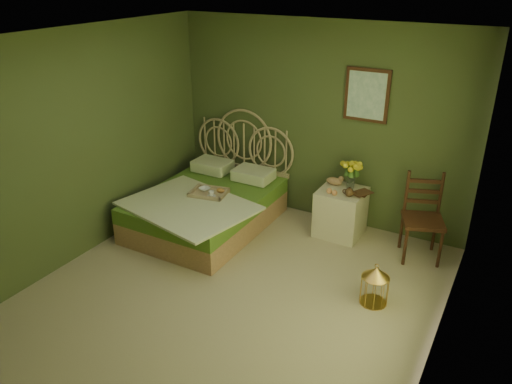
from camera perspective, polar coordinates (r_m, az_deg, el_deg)
The scene contains 14 objects.
floor at distance 5.32m, azimuth -3.22°, elevation -12.10°, with size 4.50×4.50×0.00m, color tan.
ceiling at distance 4.31m, azimuth -4.07°, elevation 16.86°, with size 4.50×4.50×0.00m, color silver.
wall_back at distance 6.55m, azimuth 7.16°, elevation 7.75°, with size 4.00×4.00×0.00m, color #47582E.
wall_left at distance 5.93m, azimuth -20.17°, elevation 4.59°, with size 4.50×4.50×0.00m, color #47582E.
wall_right at distance 4.05m, azimuth 21.09°, elevation -4.82°, with size 4.50×4.50×0.00m, color #47582E.
wall_art at distance 6.21m, azimuth 12.55°, elevation 10.75°, with size 0.54×0.04×0.64m.
bed at distance 6.60m, azimuth -5.43°, elevation -1.39°, with size 1.72×2.17×1.34m.
nightstand at distance 6.42m, azimuth 9.76°, elevation -1.75°, with size 0.55×0.55×1.04m.
chair at distance 6.11m, azimuth 18.81°, elevation -2.15°, with size 0.58×0.58×1.02m.
birdcage at distance 5.28m, azimuth 13.41°, elevation -10.39°, with size 0.28×0.28×0.42m.
book_lower at distance 6.27m, azimuth 11.44°, elevation 0.00°, with size 0.15×0.20×0.02m, color #381E0F.
book_upper at distance 6.26m, azimuth 11.46°, elevation 0.18°, with size 0.18×0.24×0.02m, color #472819.
cereal_bowl at distance 6.46m, azimuth -5.90°, elevation 0.34°, with size 0.14×0.14×0.03m, color white.
coffee_cup at distance 6.28m, azimuth -5.13°, elevation -0.19°, with size 0.08×0.08×0.07m, color white.
Camera 1 is at (2.34, -3.57, 3.17)m, focal length 35.00 mm.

